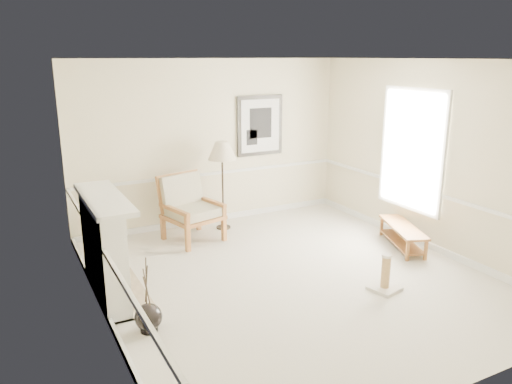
# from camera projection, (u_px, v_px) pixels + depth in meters

# --- Properties ---
(ground) EXTENTS (5.50, 5.50, 0.00)m
(ground) POSITION_uv_depth(u_px,v_px,m) (291.00, 277.00, 6.85)
(ground) COLOR silver
(ground) RESTS_ON ground
(room) EXTENTS (5.04, 5.54, 2.92)m
(room) POSITION_uv_depth(u_px,v_px,m) (300.00, 141.00, 6.49)
(room) COLOR beige
(room) RESTS_ON ground
(fireplace) EXTENTS (0.64, 1.64, 1.31)m
(fireplace) POSITION_uv_depth(u_px,v_px,m) (105.00, 249.00, 6.15)
(fireplace) COLOR white
(fireplace) RESTS_ON ground
(floor_vase) EXTENTS (0.30, 0.30, 0.89)m
(floor_vase) POSITION_uv_depth(u_px,v_px,m) (148.00, 318.00, 5.47)
(floor_vase) COLOR black
(floor_vase) RESTS_ON ground
(armchair) EXTENTS (0.99, 1.04, 1.07)m
(armchair) POSITION_uv_depth(u_px,v_px,m) (188.00, 205.00, 8.18)
(armchair) COLOR #A87836
(armchair) RESTS_ON ground
(floor_lamp) EXTENTS (0.63, 0.63, 1.54)m
(floor_lamp) POSITION_uv_depth(u_px,v_px,m) (222.00, 153.00, 8.45)
(floor_lamp) COLOR black
(floor_lamp) RESTS_ON ground
(bench) EXTENTS (0.79, 1.27, 0.35)m
(bench) POSITION_uv_depth(u_px,v_px,m) (403.00, 233.00, 7.88)
(bench) COLOR #A87836
(bench) RESTS_ON ground
(scratching_post) EXTENTS (0.42, 0.42, 0.50)m
(scratching_post) POSITION_uv_depth(u_px,v_px,m) (385.00, 279.00, 6.44)
(scratching_post) COLOR beige
(scratching_post) RESTS_ON ground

